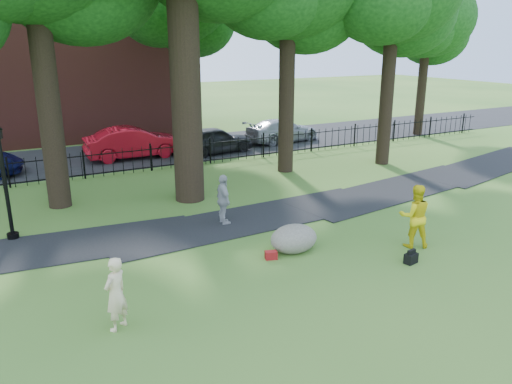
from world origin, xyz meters
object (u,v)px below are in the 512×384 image
woman (116,294)px  boulder (294,237)px  man (415,216)px  red_sedan (134,143)px  lamppost (5,185)px

woman → boulder: (5.47, 1.73, -0.39)m
man → red_sedan: (-4.13, 15.40, -0.14)m
boulder → lamppost: size_ratio=0.40×
lamppost → red_sedan: lamppost is taller
lamppost → man: bearing=-17.2°
man → lamppost: (-10.38, 6.21, 0.79)m
boulder → lamppost: (-7.12, 4.81, 1.32)m
woman → lamppost: 6.80m
woman → red_sedan: woman is taller
woman → man: size_ratio=0.86×
man → lamppost: 12.12m
red_sedan → woman: bearing=164.9°
woman → man: man is taller
lamppost → boulder: bearing=-20.3°
woman → red_sedan: size_ratio=0.33×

